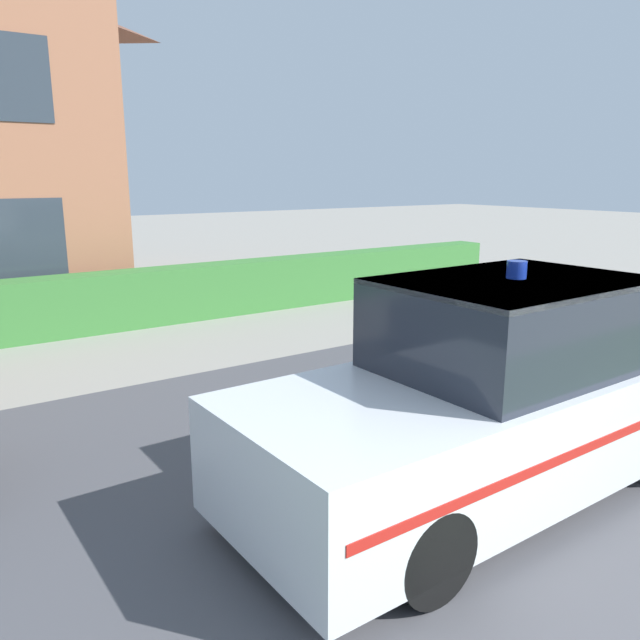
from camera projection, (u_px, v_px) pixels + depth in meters
name	position (u px, v px, depth m)	size (l,w,h in m)	color
road_strip	(336.00, 453.00, 5.73)	(28.00, 5.87, 0.01)	#4C4C51
garden_hedge	(159.00, 296.00, 10.77)	(15.57, 0.61, 0.95)	#3D7F38
police_car	(494.00, 396.00, 4.94)	(4.35, 1.70, 1.85)	black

